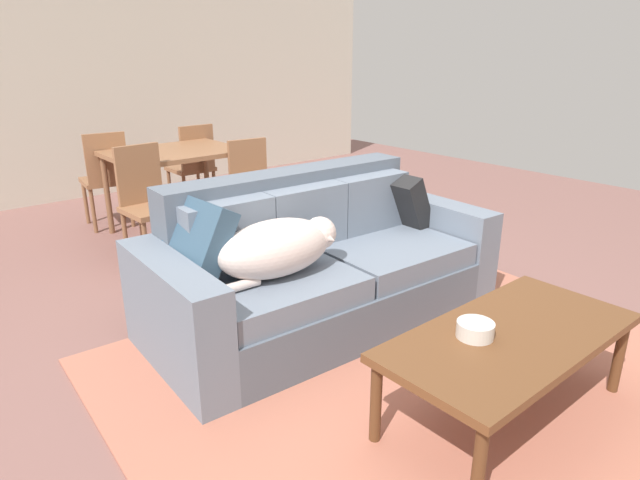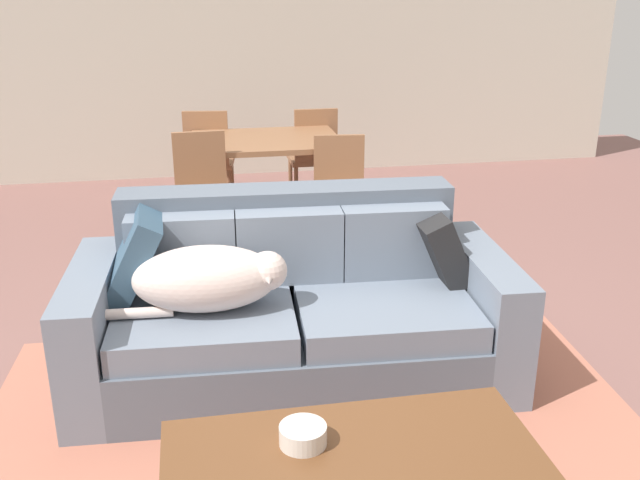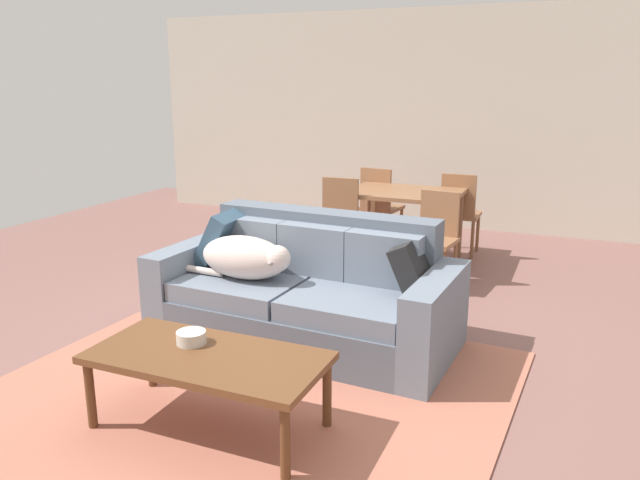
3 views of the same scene
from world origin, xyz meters
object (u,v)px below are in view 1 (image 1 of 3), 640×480
Objects in this scene: dog_on_left_cushion at (279,247)px; dining_chair_far_right at (193,164)px; bowl_on_coffee_table at (475,330)px; dining_chair_near_right at (254,184)px; dining_table at (175,159)px; couch at (317,267)px; dining_chair_far_left at (106,175)px; throw_pillow_by_left_arm at (195,242)px; coffee_table at (510,342)px; dining_chair_near_left at (148,200)px; throw_pillow_by_right_arm at (401,201)px.

dog_on_left_cushion is 2.99m from dining_chair_far_right.
bowl_on_coffee_table is 0.19× the size of dining_chair_near_right.
dining_chair_near_right reaches higher than dining_table.
dining_chair_far_left reaches higher than couch.
dining_table is (0.89, 2.02, 0.02)m from throw_pillow_by_left_arm.
coffee_table is 1.37× the size of dining_chair_near_left.
coffee_table is at bearing 102.15° from dining_chair_far_left.
dining_chair_far_right is at bearing 96.38° from dining_chair_near_right.
couch reaches higher than dining_table.
dining_chair_far_left is 0.89m from dining_chair_far_right.
throw_pillow_by_left_arm reaches higher than bowl_on_coffee_table.
coffee_table is at bearing -67.31° from dog_on_left_cushion.
dog_on_left_cushion is 2.34m from dining_table.
throw_pillow_by_left_arm is (-0.36, 0.26, 0.04)m from dog_on_left_cushion.
dining_chair_near_left reaches higher than bowl_on_coffee_table.
dining_chair_far_right is at bearing 81.89° from coffee_table.
dining_chair_near_left is at bearing 92.70° from dog_on_left_cushion.
coffee_table is at bearing -85.44° from dining_chair_near_left.
dining_table reaches higher than bowl_on_coffee_table.
dining_chair_far_right is at bearing 79.50° from bowl_on_coffee_table.
throw_pillow_by_left_arm is at bearing 62.36° from dining_chair_far_right.
dining_chair_far_right is (0.46, 0.54, -0.18)m from dining_table.
dining_chair_near_right is at bearing 89.58° from dining_chair_far_right.
dining_chair_near_right is 1.43m from dining_chair_far_left.
dining_chair_near_left reaches higher than dining_chair_far_right.
dining_chair_far_left is (-0.32, 3.99, 0.11)m from coffee_table.
dog_on_left_cushion is 1.12m from bowl_on_coffee_table.
dining_chair_near_right reaches higher than coffee_table.
dog_on_left_cushion is at bearing -102.96° from dining_table.
dining_chair_near_right is (0.56, 2.87, 0.10)m from coffee_table.
couch is 1.25m from bowl_on_coffee_table.
couch is at bearing -93.27° from dining_table.
throw_pillow_by_left_arm is 0.35× the size of coffee_table.
throw_pillow_by_right_arm is 1.95m from dining_chair_near_left.
throw_pillow_by_left_arm is at bearing 114.91° from bowl_on_coffee_table.
dining_table is at bearing 85.48° from bowl_on_coffee_table.
throw_pillow_by_right_arm is at bearing -75.77° from dining_chair_near_right.
dining_chair_far_right is (0.98, 2.83, -0.12)m from dog_on_left_cushion.
dining_chair_far_right is (0.57, 3.99, 0.10)m from coffee_table.
couch is 0.83m from throw_pillow_by_left_arm.
couch is 0.82m from throw_pillow_by_right_arm.
dog_on_left_cushion is 2.27× the size of throw_pillow_by_right_arm.
dining_chair_near_right is (-0.20, 1.53, -0.13)m from throw_pillow_by_right_arm.
dining_chair_far_right is (1.34, 2.57, -0.16)m from throw_pillow_by_left_arm.
throw_pillow_by_left_arm is at bearing -113.63° from dining_table.
dining_chair_near_left is (0.01, 1.73, -0.10)m from dog_on_left_cushion.
bowl_on_coffee_table is at bearing 151.26° from coffee_table.
dining_chair_far_left reaches higher than dog_on_left_cushion.
throw_pillow_by_right_arm is (0.77, 0.02, 0.28)m from couch.
couch is 0.51m from dog_on_left_cushion.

